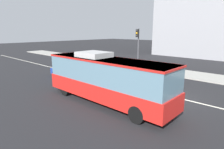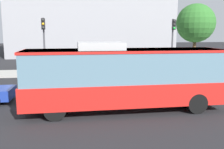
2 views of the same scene
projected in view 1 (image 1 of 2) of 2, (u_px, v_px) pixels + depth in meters
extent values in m
plane|color=black|center=(174.00, 97.00, 14.47)|extent=(160.00, 160.00, 0.00)
cube|color=#9E9B93|center=(208.00, 77.00, 20.35)|extent=(80.00, 3.93, 0.14)
cube|color=silver|center=(174.00, 97.00, 14.47)|extent=(76.00, 0.16, 0.01)
cube|color=red|center=(106.00, 89.00, 13.20)|extent=(10.00, 2.51, 1.10)
cube|color=slate|center=(106.00, 70.00, 12.90)|extent=(9.80, 2.44, 1.58)
cube|color=red|center=(106.00, 59.00, 12.74)|extent=(9.90, 2.49, 0.12)
cube|color=#B2B2B2|center=(94.00, 54.00, 13.48)|extent=(2.20, 1.80, 0.36)
cylinder|color=black|center=(157.00, 103.00, 11.83)|extent=(1.00, 0.30, 1.00)
cylinder|color=black|center=(137.00, 115.00, 10.26)|extent=(1.00, 0.30, 1.00)
cylinder|color=black|center=(87.00, 83.00, 16.34)|extent=(1.00, 0.30, 1.00)
cylinder|color=black|center=(65.00, 89.00, 14.77)|extent=(1.00, 0.30, 1.00)
cube|color=#1E3899|center=(69.00, 62.00, 27.78)|extent=(4.53, 1.89, 0.60)
cube|color=slate|center=(69.00, 58.00, 27.47)|extent=(2.55, 1.70, 0.64)
cylinder|color=black|center=(58.00, 63.00, 28.28)|extent=(0.64, 0.23, 0.64)
cylinder|color=black|center=(68.00, 61.00, 29.40)|extent=(0.64, 0.23, 0.64)
cylinder|color=black|center=(70.00, 65.00, 26.25)|extent=(0.64, 0.23, 0.64)
cylinder|color=black|center=(79.00, 64.00, 27.37)|extent=(0.64, 0.23, 0.64)
cube|color=#1E3899|center=(68.00, 73.00, 20.55)|extent=(4.55, 1.94, 0.60)
cube|color=slate|center=(67.00, 67.00, 20.58)|extent=(2.57, 1.73, 0.64)
cylinder|color=black|center=(83.00, 75.00, 20.13)|extent=(0.65, 0.24, 0.64)
cylinder|color=black|center=(70.00, 78.00, 19.02)|extent=(0.65, 0.24, 0.64)
cylinder|color=black|center=(67.00, 71.00, 22.18)|extent=(0.65, 0.24, 0.64)
cylinder|color=black|center=(55.00, 73.00, 21.07)|extent=(0.65, 0.24, 0.64)
cylinder|color=#47474C|center=(138.00, 50.00, 23.96)|extent=(0.16, 0.16, 5.20)
cube|color=black|center=(137.00, 33.00, 23.30)|extent=(0.33, 0.29, 0.96)
sphere|color=#2D2D2D|center=(137.00, 30.00, 23.12)|extent=(0.22, 0.22, 0.22)
sphere|color=#F9A514|center=(137.00, 33.00, 23.19)|extent=(0.22, 0.22, 0.22)
sphere|color=#2D2D2D|center=(137.00, 36.00, 23.26)|extent=(0.22, 0.22, 0.22)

